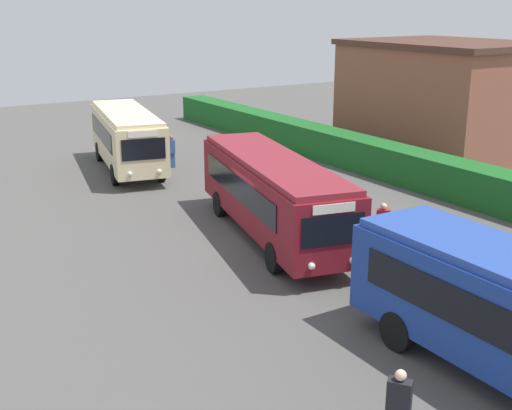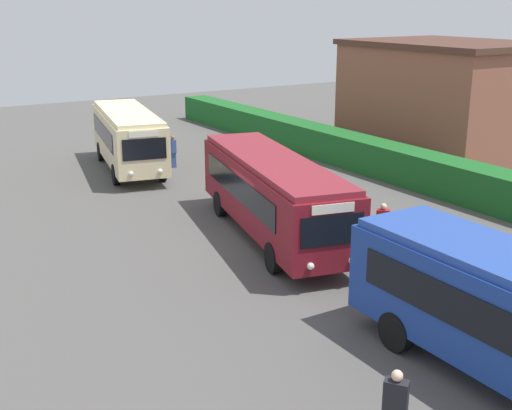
{
  "view_description": "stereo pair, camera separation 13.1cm",
  "coord_description": "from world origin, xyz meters",
  "px_view_note": "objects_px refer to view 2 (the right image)",
  "views": [
    {
      "loc": [
        19.29,
        -12.2,
        8.24
      ],
      "look_at": [
        -0.33,
        0.14,
        1.22
      ],
      "focal_mm": 47.1,
      "sensor_mm": 36.0,
      "label": 1
    },
    {
      "loc": [
        19.36,
        -12.09,
        8.24
      ],
      "look_at": [
        -0.33,
        0.14,
        1.22
      ],
      "focal_mm": 47.1,
      "sensor_mm": 36.0,
      "label": 2
    }
  ],
  "objects_px": {
    "person_left": "(173,150)",
    "person_center": "(383,226)",
    "bus_maroon": "(273,192)",
    "person_right": "(395,409)",
    "bus_cream": "(128,136)"
  },
  "relations": [
    {
      "from": "person_left",
      "to": "person_center",
      "type": "distance_m",
      "value": 14.99
    },
    {
      "from": "bus_maroon",
      "to": "person_right",
      "type": "bearing_deg",
      "value": -9.18
    },
    {
      "from": "person_left",
      "to": "bus_cream",
      "type": "bearing_deg",
      "value": 172.54
    },
    {
      "from": "bus_maroon",
      "to": "person_right",
      "type": "distance_m",
      "value": 12.35
    },
    {
      "from": "bus_cream",
      "to": "person_right",
      "type": "xyz_separation_m",
      "value": [
        23.84,
        -4.13,
        -0.85
      ]
    },
    {
      "from": "person_center",
      "to": "bus_cream",
      "type": "bearing_deg",
      "value": 53.91
    },
    {
      "from": "person_right",
      "to": "bus_cream",
      "type": "bearing_deg",
      "value": 44.48
    },
    {
      "from": "bus_cream",
      "to": "bus_maroon",
      "type": "bearing_deg",
      "value": 14.64
    },
    {
      "from": "bus_maroon",
      "to": "bus_cream",
      "type": "bearing_deg",
      "value": -164.1
    },
    {
      "from": "person_left",
      "to": "person_right",
      "type": "distance_m",
      "value": 24.05
    },
    {
      "from": "bus_cream",
      "to": "bus_maroon",
      "type": "height_order",
      "value": "bus_cream"
    },
    {
      "from": "bus_cream",
      "to": "person_right",
      "type": "height_order",
      "value": "bus_cream"
    },
    {
      "from": "person_left",
      "to": "person_right",
      "type": "xyz_separation_m",
      "value": [
        23.21,
        -6.28,
        0.02
      ]
    },
    {
      "from": "bus_cream",
      "to": "person_right",
      "type": "distance_m",
      "value": 24.21
    },
    {
      "from": "bus_maroon",
      "to": "person_center",
      "type": "distance_m",
      "value": 4.06
    }
  ]
}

